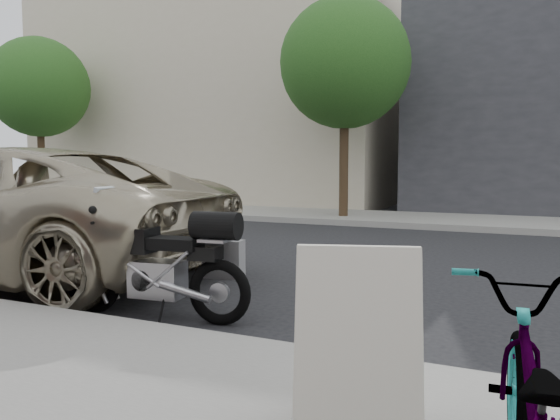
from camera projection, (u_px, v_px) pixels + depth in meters
The scene contains 10 objects.
ground at pixel (346, 266), 8.29m from camera, with size 120.00×120.00×0.00m, color black.
far_sidewalk at pixel (423, 220), 14.17m from camera, with size 44.00×3.00×0.15m, color gray.
far_building_cream at pixel (245, 107), 23.90m from camera, with size 14.00×11.00×8.00m.
street_tree_mid at pixel (345, 64), 14.20m from camera, with size 3.40×3.40×5.70m.
street_tree_right at pixel (39, 88), 18.76m from camera, with size 3.40×3.40×5.70m.
motorcycle at pixel (167, 263), 5.45m from camera, with size 2.10×0.82×1.33m.
minivan at pixel (4, 212), 7.59m from camera, with size 2.94×6.39×1.77m, color #B3A78B.
pedestrian at pixel (0, 201), 10.18m from camera, with size 0.63×0.41×1.72m, color slate.
bicycle_front at pixel (529, 411), 2.11m from camera, with size 0.61×1.76×0.92m, color gray.
sandwich_sign at pixel (357, 342), 2.81m from camera, with size 0.77×0.74×1.00m.
Camera 1 is at (-2.50, 7.86, 1.57)m, focal length 35.00 mm.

